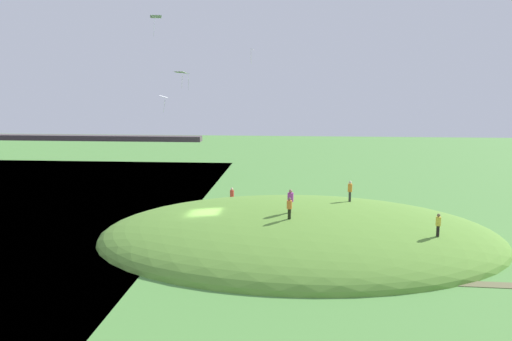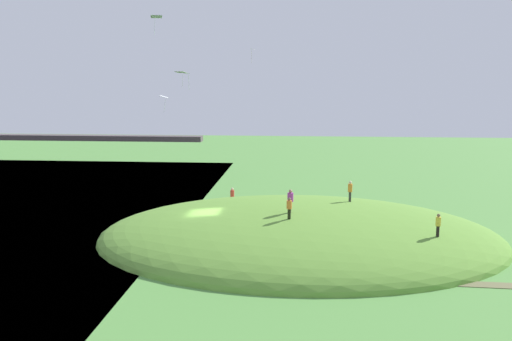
# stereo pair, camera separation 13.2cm
# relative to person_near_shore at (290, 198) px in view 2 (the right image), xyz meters

# --- Properties ---
(ground_plane) EXTENTS (160.00, 160.00, 0.00)m
(ground_plane) POSITION_rel_person_near_shore_xyz_m (-6.79, 0.73, -3.55)
(ground_plane) COLOR #518C3E
(grass_hill) EXTENTS (31.92, 24.46, 4.91)m
(grass_hill) POSITION_rel_person_near_shore_xyz_m (0.67, 1.32, -3.55)
(grass_hill) COLOR #5D9134
(grass_hill) RESTS_ON ground_plane
(bridge_deck_far) EXTENTS (51.45, 1.80, 0.70)m
(bridge_deck_far) POSITION_rel_person_near_shore_xyz_m (-38.09, 30.57, 1.14)
(bridge_deck_far) COLOR #504447
(person_near_shore) EXTENTS (0.46, 0.46, 1.79)m
(person_near_shore) POSITION_rel_person_near_shore_xyz_m (0.00, 0.00, 0.00)
(person_near_shore) COLOR brown
(person_near_shore) RESTS_ON grass_hill
(person_watching_kites) EXTENTS (0.42, 0.42, 1.77)m
(person_watching_kites) POSITION_rel_person_near_shore_xyz_m (4.92, 5.19, -0.19)
(person_watching_kites) COLOR #32332E
(person_watching_kites) RESTS_ON grass_hill
(person_on_hilltop) EXTENTS (0.53, 0.53, 1.82)m
(person_on_hilltop) POSITION_rel_person_near_shore_xyz_m (-6.07, 12.49, -2.40)
(person_on_hilltop) COLOR black
(person_on_hilltop) RESTS_ON ground_plane
(person_with_child) EXTENTS (0.46, 0.46, 1.61)m
(person_with_child) POSITION_rel_person_near_shore_xyz_m (-0.04, -1.75, -0.17)
(person_with_child) COLOR black
(person_with_child) RESTS_ON grass_hill
(person_walking_path) EXTENTS (0.49, 0.49, 1.63)m
(person_walking_path) POSITION_rel_person_near_shore_xyz_m (10.30, -3.28, -0.80)
(person_walking_path) COLOR black
(person_walking_path) RESTS_ON grass_hill
(kite_0) EXTENTS (0.73, 0.76, 1.59)m
(kite_0) POSITION_rel_person_near_shore_xyz_m (-10.23, 11.56, 9.31)
(kite_0) COLOR white
(kite_2) EXTENTS (1.37, 1.17, 1.79)m
(kite_2) POSITION_rel_person_near_shore_xyz_m (-12.47, 19.07, 9.60)
(kite_2) COLOR white
(kite_3) EXTENTS (0.48, 0.65, 1.65)m
(kite_3) POSITION_rel_person_near_shore_xyz_m (-4.86, 21.30, 12.01)
(kite_3) COLOR silver
(kite_5) EXTENTS (0.95, 1.29, 1.79)m
(kite_5) POSITION_rel_person_near_shore_xyz_m (-13.69, 16.29, 7.05)
(kite_5) COLOR white
(kite_6) EXTENTS (1.32, 1.07, 2.03)m
(kite_6) POSITION_rel_person_near_shore_xyz_m (-14.22, 16.08, 15.14)
(kite_6) COLOR white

